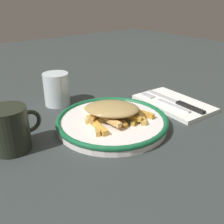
# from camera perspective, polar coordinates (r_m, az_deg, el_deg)

# --- Properties ---
(ground_plane) EXTENTS (2.60, 2.60, 0.00)m
(ground_plane) POSITION_cam_1_polar(r_m,az_deg,el_deg) (0.63, 0.00, -3.12)
(ground_plane) COLOR #313837
(plate) EXTENTS (0.27, 0.27, 0.02)m
(plate) POSITION_cam_1_polar(r_m,az_deg,el_deg) (0.63, 0.00, -2.09)
(plate) COLOR white
(plate) RESTS_ON ground_plane
(fries_heap) EXTENTS (0.17, 0.17, 0.04)m
(fries_heap) POSITION_cam_1_polar(r_m,az_deg,el_deg) (0.62, 0.10, 0.16)
(fries_heap) COLOR #EBBC5E
(fries_heap) RESTS_ON plate
(napkin) EXTENTS (0.14, 0.22, 0.01)m
(napkin) POSITION_cam_1_polar(r_m,az_deg,el_deg) (0.77, 13.38, 1.87)
(napkin) COLOR white
(napkin) RESTS_ON ground_plane
(fork) EXTENTS (0.02, 0.18, 0.00)m
(fork) POSITION_cam_1_polar(r_m,az_deg,el_deg) (0.75, 11.38, 2.20)
(fork) COLOR silver
(fork) RESTS_ON napkin
(knife) EXTENTS (0.03, 0.21, 0.01)m
(knife) POSITION_cam_1_polar(r_m,az_deg,el_deg) (0.75, 14.50, 2.00)
(knife) COLOR black
(knife) RESTS_ON napkin
(water_glass) EXTENTS (0.07, 0.07, 0.09)m
(water_glass) POSITION_cam_1_polar(r_m,az_deg,el_deg) (0.76, -12.12, 4.96)
(water_glass) COLOR silver
(water_glass) RESTS_ON ground_plane
(coffee_mug) EXTENTS (0.11, 0.08, 0.09)m
(coffee_mug) POSITION_cam_1_polar(r_m,az_deg,el_deg) (0.56, -21.47, -3.51)
(coffee_mug) COLOR black
(coffee_mug) RESTS_ON ground_plane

